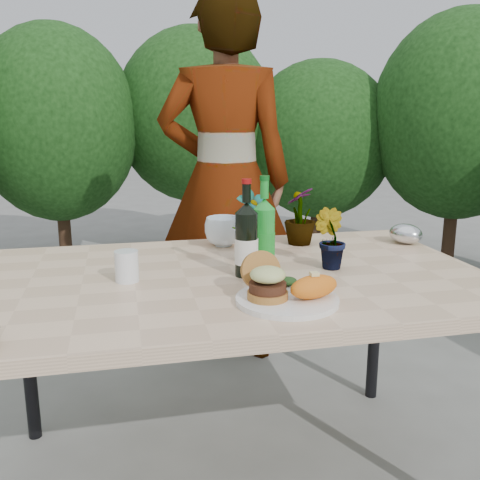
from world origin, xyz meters
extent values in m
plane|color=slate|center=(0.00, 0.00, 0.00)|extent=(80.00, 80.00, 0.00)
cube|color=beige|center=(0.00, 0.00, 0.73)|extent=(1.60, 1.00, 0.04)
cylinder|color=black|center=(-0.72, 0.42, 0.35)|extent=(0.05, 0.05, 0.71)
cylinder|color=black|center=(0.72, 0.42, 0.35)|extent=(0.05, 0.05, 0.71)
cylinder|color=#382316|center=(-0.80, 2.80, 0.21)|extent=(0.10, 0.10, 0.42)
ellipsoid|color=#24571D|center=(-0.80, 2.80, 1.17)|extent=(1.24, 1.24, 1.49)
cylinder|color=#382316|center=(0.30, 3.00, 0.25)|extent=(0.10, 0.10, 0.50)
ellipsoid|color=#24571D|center=(0.30, 3.00, 1.23)|extent=(1.33, 1.33, 1.45)
cylinder|color=#382316|center=(1.30, 2.70, 0.19)|extent=(0.10, 0.10, 0.38)
ellipsoid|color=#24571D|center=(1.30, 2.70, 1.03)|extent=(1.25, 1.25, 1.30)
cylinder|color=#382316|center=(2.20, 2.10, 0.22)|extent=(0.10, 0.10, 0.44)
ellipsoid|color=#24571D|center=(2.20, 2.10, 1.23)|extent=(1.32, 1.32, 1.57)
cylinder|color=white|center=(0.08, -0.29, 0.76)|extent=(0.28, 0.28, 0.01)
cylinder|color=#B7722D|center=(0.03, -0.29, 0.78)|extent=(0.11, 0.11, 0.02)
cylinder|color=#472314|center=(0.03, -0.29, 0.80)|extent=(0.10, 0.10, 0.02)
ellipsoid|color=beige|center=(0.03, -0.29, 0.83)|extent=(0.10, 0.10, 0.04)
cylinder|color=#B7722D|center=(0.03, -0.21, 0.82)|extent=(0.11, 0.06, 0.11)
ellipsoid|color=orange|center=(0.15, -0.31, 0.80)|extent=(0.17, 0.12, 0.06)
ellipsoid|color=olive|center=(0.08, -0.20, 0.78)|extent=(0.04, 0.04, 0.02)
ellipsoid|color=#193814|center=(0.11, -0.19, 0.78)|extent=(0.06, 0.04, 0.03)
cylinder|color=black|center=(0.03, -0.02, 0.85)|extent=(0.07, 0.07, 0.20)
cylinder|color=white|center=(0.03, -0.02, 0.83)|extent=(0.07, 0.07, 0.08)
cone|color=black|center=(0.03, -0.02, 0.97)|extent=(0.07, 0.07, 0.03)
cylinder|color=black|center=(0.03, -0.02, 1.01)|extent=(0.03, 0.03, 0.06)
cylinder|color=maroon|center=(0.03, -0.02, 1.05)|extent=(0.03, 0.03, 0.01)
cylinder|color=green|center=(0.11, 0.06, 0.85)|extent=(0.07, 0.07, 0.20)
cylinder|color=#198C26|center=(0.11, 0.06, 0.83)|extent=(0.07, 0.07, 0.08)
cone|color=green|center=(0.11, 0.06, 0.96)|extent=(0.07, 0.07, 0.03)
cylinder|color=green|center=(0.11, 0.06, 1.01)|extent=(0.03, 0.03, 0.06)
cylinder|color=#0C5919|center=(0.11, 0.06, 1.05)|extent=(0.03, 0.03, 0.01)
cylinder|color=white|center=(-0.33, 0.00, 0.80)|extent=(0.07, 0.07, 0.09)
imported|color=#2A551D|center=(0.10, 0.16, 0.88)|extent=(0.16, 0.15, 0.26)
imported|color=#235A1F|center=(0.32, 0.00, 0.85)|extent=(0.13, 0.14, 0.20)
imported|color=#2A551D|center=(0.33, 0.34, 0.86)|extent=(0.18, 0.18, 0.22)
imported|color=silver|center=(0.04, 0.38, 0.81)|extent=(0.19, 0.19, 0.11)
ellipsoid|color=silver|center=(0.74, 0.26, 0.79)|extent=(0.16, 0.17, 0.08)
imported|color=#99604C|center=(0.17, 1.03, 0.92)|extent=(0.75, 0.58, 1.84)
camera|label=1|loc=(-0.34, -1.59, 1.25)|focal=40.00mm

